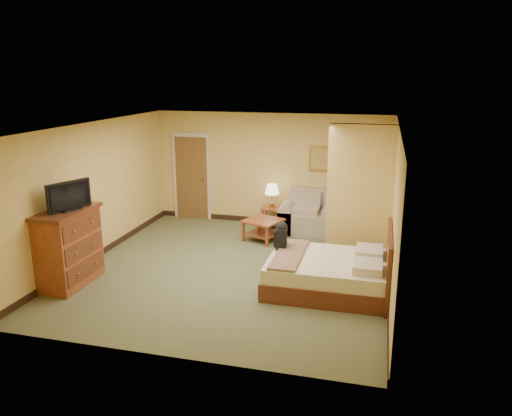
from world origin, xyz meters
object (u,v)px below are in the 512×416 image
(dresser, at_px, (69,247))
(bed, at_px, (332,273))
(loveseat, at_px, (321,219))
(coffee_table, at_px, (263,226))

(dresser, bearing_deg, bed, 11.34)
(loveseat, bearing_deg, bed, -79.68)
(coffee_table, bearing_deg, loveseat, 36.94)
(loveseat, relative_size, coffee_table, 2.04)
(dresser, bearing_deg, coffee_table, 49.31)
(coffee_table, xyz_separation_m, dresser, (-2.61, -3.03, 0.33))
(loveseat, relative_size, bed, 0.94)
(coffee_table, bearing_deg, dresser, -130.69)
(loveseat, height_order, coffee_table, loveseat)
(coffee_table, height_order, bed, bed)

